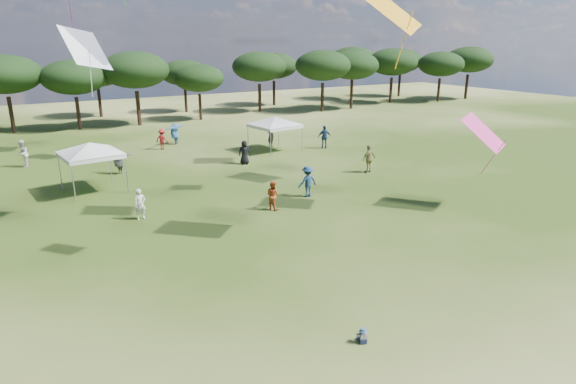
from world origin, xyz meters
The scene contains 6 objects.
ground centered at (0.00, 0.00, 0.00)m, with size 140.00×140.00×0.00m, color #364D17.
tree_line centered at (2.39, 47.41, 5.42)m, with size 108.78×17.63×7.77m.
tent_left centered at (-4.89, 21.70, 2.81)m, with size 6.27×6.27×3.24m.
tent_right centered at (9.69, 26.12, 2.62)m, with size 6.63×6.63×3.05m.
toddler centered at (-0.65, 1.89, 0.21)m, with size 0.36×0.39×0.48m.
festival_crowd centered at (-0.27, 24.14, 0.89)m, with size 28.79×20.36×1.93m.
Camera 1 is at (-8.70, -7.56, 8.50)m, focal length 30.00 mm.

